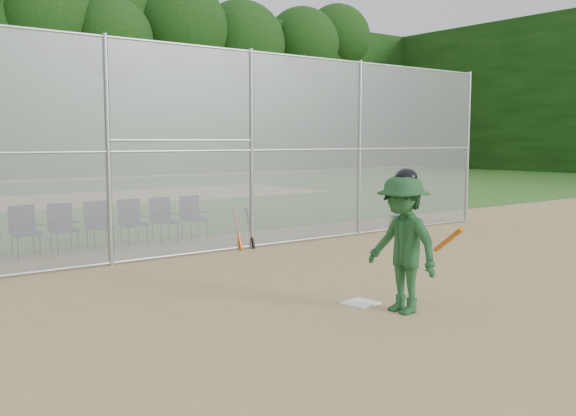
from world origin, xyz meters
TOP-DOWN VIEW (x-y plane):
  - ground at (0.00, 0.00)m, footprint 100.00×100.00m
  - grass_strip at (0.00, 18.00)m, footprint 100.00×100.00m
  - dirt_patch_far at (0.00, 18.00)m, footprint 24.00×24.00m
  - backstop_fence at (0.00, 5.00)m, footprint 16.09×0.09m
  - treeline at (0.00, 20.00)m, footprint 81.00×60.00m
  - home_plate at (-0.38, 0.41)m, footprint 0.47×0.47m
  - batter_at_plate at (-0.26, -0.22)m, footprint 0.97×1.35m
  - water_cooler at (5.26, 4.84)m, footprint 0.30×0.30m
  - spare_bats at (0.84, 5.05)m, footprint 0.36×0.34m
  - chair_4 at (-2.94, 6.80)m, footprint 0.54×0.52m
  - chair_5 at (-2.21, 6.80)m, footprint 0.54×0.52m
  - chair_6 at (-1.49, 6.80)m, footprint 0.54×0.52m
  - chair_7 at (-0.76, 6.80)m, footprint 0.54×0.52m
  - chair_8 at (-0.04, 6.80)m, footprint 0.54×0.52m
  - chair_9 at (0.69, 6.80)m, footprint 0.54×0.52m

SIDE VIEW (x-z plane):
  - ground at x=0.00m, z-range 0.00..0.00m
  - grass_strip at x=0.00m, z-range 0.01..0.01m
  - dirt_patch_far at x=0.00m, z-range 0.01..0.01m
  - home_plate at x=-0.38m, z-range 0.00..0.02m
  - water_cooler at x=5.26m, z-range 0.00..0.39m
  - spare_bats at x=0.84m, z-range 0.00..0.83m
  - chair_4 at x=-2.94m, z-range 0.00..0.96m
  - chair_5 at x=-2.21m, z-range 0.00..0.96m
  - chair_6 at x=-1.49m, z-range 0.00..0.96m
  - chair_7 at x=-0.76m, z-range 0.00..0.96m
  - chair_8 at x=-0.04m, z-range 0.00..0.96m
  - chair_9 at x=0.69m, z-range 0.00..0.96m
  - batter_at_plate at x=-0.26m, z-range -0.03..1.81m
  - backstop_fence at x=0.00m, z-range 0.07..4.07m
  - treeline at x=0.00m, z-range 0.00..11.00m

